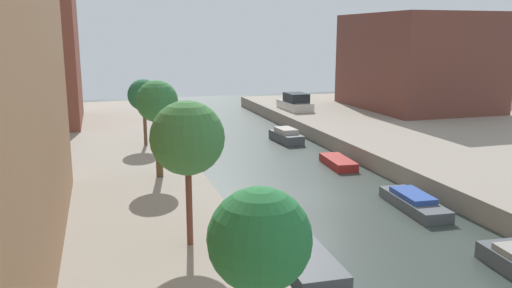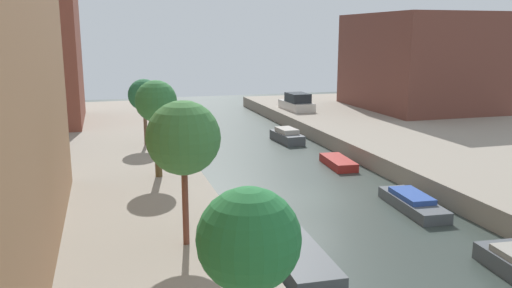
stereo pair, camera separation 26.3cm
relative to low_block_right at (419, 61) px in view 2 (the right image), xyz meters
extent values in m
plane|color=#333D38|center=(-18.00, -19.24, -5.20)|extent=(84.00, 84.00, 0.00)
cube|color=brown|center=(0.00, 0.00, 0.00)|extent=(10.00, 12.71, 8.40)
sphere|color=#257238|center=(-25.09, -32.94, -1.06)|extent=(1.86, 1.86, 1.86)
cylinder|color=brown|center=(-25.09, -25.40, -2.86)|extent=(0.20, 0.20, 2.68)
sphere|color=#3C7A3C|center=(-25.09, -25.40, -0.71)|extent=(2.33, 2.33, 2.33)
cylinder|color=brown|center=(-25.09, -16.98, -2.74)|extent=(0.33, 0.33, 2.92)
sphere|color=#33783C|center=(-25.09, -16.98, -0.60)|extent=(1.94, 1.94, 1.94)
cylinder|color=brown|center=(-25.09, -9.62, -2.99)|extent=(0.21, 0.21, 2.41)
sphere|color=#246138|center=(-25.09, -9.62, -1.13)|extent=(1.90, 1.90, 1.90)
cube|color=beige|center=(-10.97, 1.96, -3.84)|extent=(2.03, 4.29, 0.72)
cube|color=#1E2328|center=(-10.97, 1.64, -3.08)|extent=(1.74, 2.38, 0.80)
cube|color=#4C5156|center=(-21.51, -26.18, -4.87)|extent=(1.77, 4.53, 0.66)
cube|color=#4C5156|center=(-14.52, -22.04, -4.95)|extent=(1.64, 4.29, 0.49)
cube|color=#2D4C9E|center=(-14.52, -21.92, -4.59)|extent=(1.30, 2.39, 0.23)
cube|color=maroon|center=(-14.41, -14.11, -4.96)|extent=(1.49, 3.32, 0.48)
cube|color=#4C5156|center=(-14.91, -6.60, -4.87)|extent=(1.57, 3.50, 0.66)
cube|color=#B2ADA3|center=(-14.91, -6.54, -4.37)|extent=(1.27, 1.95, 0.33)
camera|label=1|loc=(-27.60, -41.02, 2.44)|focal=36.39mm
camera|label=2|loc=(-27.35, -41.09, 2.44)|focal=36.39mm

